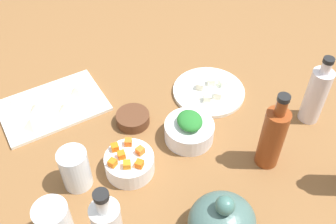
# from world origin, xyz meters

# --- Properties ---
(tabletop) EXTENTS (1.90, 1.90, 0.03)m
(tabletop) POSITION_xyz_m (0.00, 0.00, 0.01)
(tabletop) COLOR brown
(tabletop) RESTS_ON ground
(cutting_board) EXTENTS (0.31, 0.23, 0.01)m
(cutting_board) POSITION_xyz_m (0.28, -0.21, 0.03)
(cutting_board) COLOR white
(cutting_board) RESTS_ON tabletop
(plate_tofu) EXTENTS (0.22, 0.22, 0.01)m
(plate_tofu) POSITION_xyz_m (-0.17, -0.06, 0.04)
(plate_tofu) COLOR white
(plate_tofu) RESTS_ON tabletop
(bowl_greens) EXTENTS (0.13, 0.13, 0.05)m
(bowl_greens) POSITION_xyz_m (-0.03, 0.07, 0.06)
(bowl_greens) COLOR white
(bowl_greens) RESTS_ON tabletop
(bowl_carrots) EXTENTS (0.13, 0.13, 0.05)m
(bowl_carrots) POSITION_xyz_m (0.16, 0.10, 0.06)
(bowl_carrots) COLOR white
(bowl_carrots) RESTS_ON tabletop
(bowl_small_side) EXTENTS (0.09, 0.09, 0.03)m
(bowl_small_side) POSITION_xyz_m (0.09, -0.05, 0.05)
(bowl_small_side) COLOR #57311D
(bowl_small_side) RESTS_ON tabletop
(teapot) EXTENTS (0.17, 0.14, 0.14)m
(teapot) POSITION_xyz_m (0.04, 0.35, 0.08)
(teapot) COLOR #46655E
(teapot) RESTS_ON tabletop
(bottle_1) EXTENTS (0.06, 0.06, 0.22)m
(bottle_1) POSITION_xyz_m (-0.38, 0.15, 0.12)
(bottle_1) COLOR silver
(bottle_1) RESTS_ON tabletop
(bottle_2) EXTENTS (0.06, 0.06, 0.23)m
(bottle_2) POSITION_xyz_m (-0.17, 0.23, 0.13)
(bottle_2) COLOR #8B3A16
(bottle_2) RESTS_ON tabletop
(drinking_glass_0) EXTENTS (0.08, 0.08, 0.12)m
(drinking_glass_0) POSITION_xyz_m (0.37, 0.20, 0.09)
(drinking_glass_0) COLOR white
(drinking_glass_0) RESTS_ON tabletop
(drinking_glass_1) EXTENTS (0.07, 0.07, 0.11)m
(drinking_glass_1) POSITION_xyz_m (0.29, 0.08, 0.09)
(drinking_glass_1) COLOR white
(drinking_glass_1) RESTS_ON tabletop
(carrot_cube_0) EXTENTS (0.02, 0.02, 0.02)m
(carrot_cube_0) POSITION_xyz_m (0.17, 0.13, 0.09)
(carrot_cube_0) COLOR orange
(carrot_cube_0) RESTS_ON bowl_carrots
(carrot_cube_1) EXTENTS (0.02, 0.02, 0.02)m
(carrot_cube_1) POSITION_xyz_m (0.12, 0.10, 0.09)
(carrot_cube_1) COLOR orange
(carrot_cube_1) RESTS_ON bowl_carrots
(carrot_cube_2) EXTENTS (0.02, 0.02, 0.02)m
(carrot_cube_2) POSITION_xyz_m (0.17, 0.09, 0.09)
(carrot_cube_2) COLOR orange
(carrot_cube_2) RESTS_ON bowl_carrots
(carrot_cube_3) EXTENTS (0.02, 0.02, 0.02)m
(carrot_cube_3) POSITION_xyz_m (0.14, 0.06, 0.09)
(carrot_cube_3) COLOR orange
(carrot_cube_3) RESTS_ON bowl_carrots
(carrot_cube_4) EXTENTS (0.03, 0.03, 0.02)m
(carrot_cube_4) POSITION_xyz_m (0.14, 0.14, 0.09)
(carrot_cube_4) COLOR orange
(carrot_cube_4) RESTS_ON bowl_carrots
(carrot_cube_5) EXTENTS (0.02, 0.02, 0.02)m
(carrot_cube_5) POSITION_xyz_m (0.18, 0.06, 0.09)
(carrot_cube_5) COLOR orange
(carrot_cube_5) RESTS_ON bowl_carrots
(carrot_cube_6) EXTENTS (0.02, 0.02, 0.02)m
(carrot_cube_6) POSITION_xyz_m (0.20, 0.11, 0.09)
(carrot_cube_6) COLOR orange
(carrot_cube_6) RESTS_ON bowl_carrots
(chopped_greens_mound) EXTENTS (0.08, 0.09, 0.03)m
(chopped_greens_mound) POSITION_xyz_m (-0.03, 0.07, 0.10)
(chopped_greens_mound) COLOR #26742A
(chopped_greens_mound) RESTS_ON bowl_greens
(tofu_cube_0) EXTENTS (0.03, 0.03, 0.02)m
(tofu_cube_0) POSITION_xyz_m (-0.15, -0.08, 0.05)
(tofu_cube_0) COLOR #F2E9CB
(tofu_cube_0) RESTS_ON plate_tofu
(tofu_cube_1) EXTENTS (0.03, 0.03, 0.02)m
(tofu_cube_1) POSITION_xyz_m (-0.19, -0.08, 0.05)
(tofu_cube_1) COLOR white
(tofu_cube_1) RESTS_ON plate_tofu
(tofu_cube_2) EXTENTS (0.03, 0.03, 0.02)m
(tofu_cube_2) POSITION_xyz_m (-0.14, -0.03, 0.05)
(tofu_cube_2) COLOR white
(tofu_cube_2) RESTS_ON plate_tofu
(tofu_cube_3) EXTENTS (0.03, 0.03, 0.02)m
(tofu_cube_3) POSITION_xyz_m (-0.18, -0.02, 0.05)
(tofu_cube_3) COLOR white
(tofu_cube_3) RESTS_ON plate_tofu
(tofu_cube_4) EXTENTS (0.02, 0.02, 0.02)m
(tofu_cube_4) POSITION_xyz_m (-0.22, -0.06, 0.05)
(tofu_cube_4) COLOR white
(tofu_cube_4) RESTS_ON plate_tofu
(dumpling_0) EXTENTS (0.05, 0.05, 0.02)m
(dumpling_0) POSITION_xyz_m (0.25, -0.17, 0.05)
(dumpling_0) COLOR beige
(dumpling_0) RESTS_ON cutting_board
(dumpling_1) EXTENTS (0.05, 0.06, 0.03)m
(dumpling_1) POSITION_xyz_m (0.32, -0.20, 0.05)
(dumpling_1) COLOR beige
(dumpling_1) RESTS_ON cutting_board
(dumpling_2) EXTENTS (0.04, 0.05, 0.02)m
(dumpling_2) POSITION_xyz_m (0.35, -0.15, 0.05)
(dumpling_2) COLOR beige
(dumpling_2) RESTS_ON cutting_board
(dumpling_3) EXTENTS (0.05, 0.05, 0.03)m
(dumpling_3) POSITION_xyz_m (0.20, -0.22, 0.05)
(dumpling_3) COLOR beige
(dumpling_3) RESTS_ON cutting_board
(dumpling_4) EXTENTS (0.06, 0.05, 0.03)m
(dumpling_4) POSITION_xyz_m (0.38, -0.25, 0.05)
(dumpling_4) COLOR beige
(dumpling_4) RESTS_ON cutting_board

